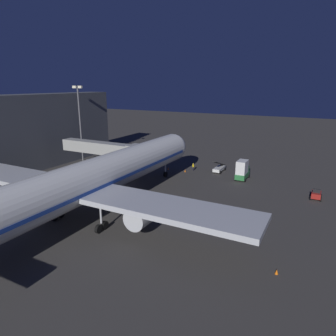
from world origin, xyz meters
The scene contains 11 objects.
ground_plane centered at (0.00, 0.00, 0.00)m, with size 320.00×320.00×0.00m, color #383533.
airliner_at_gate centered at (0.00, 9.85, 5.87)m, with size 51.22×64.94×18.06m.
jet_bridge centered at (11.50, -10.98, 5.98)m, with size 21.34×3.40×7.52m.
apron_floodlight_mast centered at (25.50, -17.66, 11.05)m, with size 2.90×0.50×19.18m.
pushback_tug centered at (-29.74, -16.53, 0.78)m, with size 1.86×2.67×1.95m.
belt_loader centered at (-9.05, -25.16, 0.85)m, with size 1.96×7.86×3.30m.
catering_truck centered at (-15.25, -21.75, 2.07)m, with size 2.36×4.67×4.20m.
ground_crew_near_nose_gear centered at (-3.42, -23.13, 0.98)m, with size 0.40×0.40×1.77m.
traffic_cone_nose_port centered at (-2.20, -21.28, 0.28)m, with size 0.36×0.36×0.55m, color orange.
traffic_cone_nose_starboard centered at (2.20, -21.28, 0.28)m, with size 0.36×0.36×0.55m, color orange.
traffic_cone_wingtip_svc_side centered at (-27.11, 9.61, 0.28)m, with size 0.36×0.36×0.55m, color orange.
Camera 1 is at (-29.93, 39.85, 19.59)m, focal length 32.34 mm.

